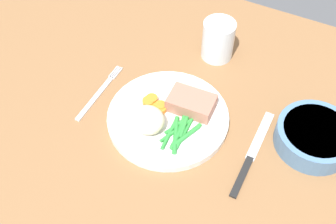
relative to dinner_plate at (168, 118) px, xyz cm
name	(u,v)px	position (x,y,z in cm)	size (l,w,h in cm)	color
dining_table	(174,134)	(2.32, -1.80, -1.80)	(120.00, 90.00, 2.00)	brown
dinner_plate	(168,118)	(0.00, 0.00, 0.00)	(23.72, 23.72, 1.60)	white
meat_portion	(191,103)	(3.20, 3.74, 2.27)	(8.88, 5.74, 2.94)	#A86B56
mashed_potatoes	(147,120)	(-2.13, -4.27, 3.02)	(6.61, 6.18, 4.43)	beige
carrot_slices	(155,104)	(-3.32, 0.86, 1.37)	(5.29, 3.63, 1.24)	orange
green_beans	(180,131)	(3.89, -2.53, 1.19)	(5.73, 11.03, 0.86)	#2D8C38
fork	(99,93)	(-15.87, -0.26, -0.60)	(1.44, 16.60, 0.40)	silver
knife	(252,155)	(17.47, -0.29, -0.60)	(1.70, 20.50, 0.64)	black
water_glass	(218,42)	(1.30, 21.45, 2.95)	(6.97, 6.97, 8.84)	silver
salad_bowl	(315,136)	(26.62, 7.40, 1.60)	(14.38, 14.38, 4.26)	#4C7299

